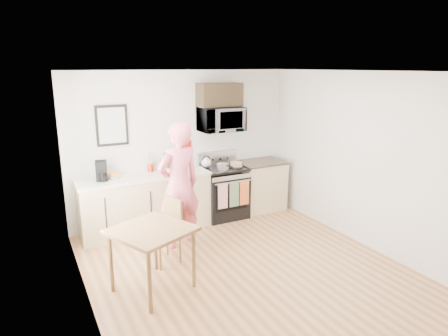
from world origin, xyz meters
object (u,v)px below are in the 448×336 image
range (223,193)px  person (179,185)px  dining_table (152,236)px  microwave (221,119)px  chair (171,221)px  cake (236,165)px

range → person: 1.45m
range → dining_table: range is taller
microwave → person: bearing=-142.7°
chair → person: bearing=40.5°
person → chair: 0.61m
microwave → dining_table: (-1.88, -1.89, -1.06)m
range → cake: size_ratio=4.46×
microwave → chair: microwave is taller
microwave → dining_table: size_ratio=0.78×
dining_table → cake: size_ratio=3.72×
cake → dining_table: bearing=-140.9°
range → person: bearing=-146.2°
range → dining_table: 2.61m
dining_table → range: bearing=43.6°
microwave → range: bearing=-89.9°
cake → person: bearing=-153.6°
microwave → person: (-1.13, -0.86, -0.81)m
range → chair: size_ratio=1.28×
chair → cake: size_ratio=3.50×
cake → microwave: bearing=136.6°
range → chair: 1.84m
cake → range: bearing=156.2°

